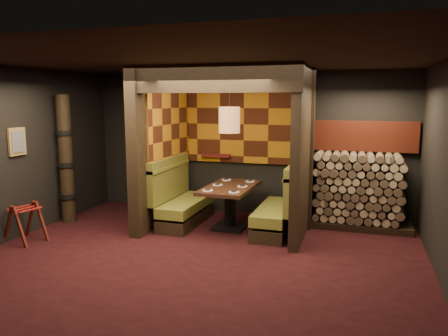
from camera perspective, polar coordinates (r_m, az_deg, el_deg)
floor at (r=6.57m, az=-3.50°, el=-11.77°), size 6.50×5.50×0.02m
ceiling at (r=6.17m, az=-3.77°, el=14.03°), size 6.50×5.50×0.02m
wall_back at (r=8.82m, az=2.87°, el=3.18°), size 6.50×0.02×2.85m
wall_front at (r=3.81m, az=-18.84°, el=-5.01°), size 6.50×0.02×2.85m
wall_left at (r=7.98m, az=-26.03°, el=1.67°), size 0.02×5.50×2.85m
partition_left at (r=8.24m, az=-8.25°, el=2.69°), size 0.20×2.20×2.85m
partition_right at (r=7.54m, az=10.41°, el=2.05°), size 0.15×2.10×2.85m
header_beam at (r=6.82m, az=-1.76°, el=11.63°), size 2.85×0.18×0.44m
tapa_back_panel at (r=8.74m, az=2.65°, el=5.73°), size 2.40×0.06×1.55m
tapa_side_panel at (r=8.32m, az=-7.04°, el=5.71°), size 0.04×1.85×1.45m
lacquer_shelf at (r=8.91m, az=-1.05°, el=1.67°), size 0.60×0.12×0.07m
booth_bench_left at (r=8.26m, az=-5.65°, el=-4.47°), size 0.68×1.60×1.14m
booth_bench_right at (r=7.73m, az=7.42°, el=-5.44°), size 0.68×1.60×1.14m
dining_table at (r=7.84m, az=0.79°, el=-4.04°), size 0.83×1.50×0.78m
place_settings at (r=7.79m, az=0.80°, el=-2.27°), size 0.66×1.21×0.03m
pendant_lamp at (r=7.60m, az=0.70°, el=6.30°), size 0.37×0.37×1.12m
framed_picture at (r=8.00m, az=-25.41°, el=3.13°), size 0.05×0.36×0.46m
luggage_rack at (r=7.89m, az=-24.53°, el=-6.35°), size 0.71×0.57×0.68m
totem_column at (r=8.70m, az=-19.95°, el=0.99°), size 0.31×0.31×2.40m
firewood_stack at (r=8.24m, az=17.65°, el=-2.89°), size 1.73×0.70×1.36m
mosaic_header at (r=8.43m, az=17.97°, el=3.97°), size 1.83×0.10×0.56m
bay_front_post at (r=7.78m, az=11.31°, el=2.24°), size 0.08×0.08×2.85m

